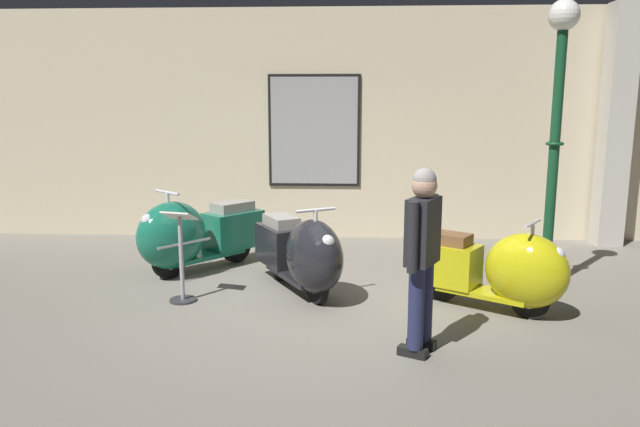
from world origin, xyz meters
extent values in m
plane|color=slate|center=(0.00, 0.00, 0.00)|extent=(60.00, 60.00, 0.00)
cube|color=beige|center=(0.00, 3.25, 1.70)|extent=(18.00, 0.20, 3.39)
cube|color=black|center=(-0.18, 3.14, 1.62)|extent=(1.36, 0.03, 1.65)
cube|color=#9E9E9E|center=(-0.18, 3.12, 1.62)|extent=(1.28, 0.01, 1.57)
cube|color=beige|center=(4.10, 2.90, 1.70)|extent=(0.36, 0.36, 3.39)
cylinder|color=black|center=(-1.76, 0.89, 0.21)|extent=(0.34, 0.37, 0.42)
cylinder|color=silver|center=(-1.76, 0.89, 0.21)|extent=(0.20, 0.21, 0.19)
cylinder|color=black|center=(-1.10, 1.64, 0.21)|extent=(0.34, 0.37, 0.42)
cylinder|color=silver|center=(-1.10, 1.64, 0.21)|extent=(0.20, 0.21, 0.19)
cube|color=#196B51|center=(-1.43, 1.27, 0.19)|extent=(0.94, 1.00, 0.05)
ellipsoid|color=#196B51|center=(-1.72, 0.93, 0.51)|extent=(0.99, 1.02, 0.80)
cube|color=#196B51|center=(-1.13, 1.61, 0.44)|extent=(0.79, 0.81, 0.46)
cube|color=gray|center=(-1.13, 1.61, 0.74)|extent=(0.55, 0.57, 0.13)
sphere|color=silver|center=(-1.92, 0.71, 0.73)|extent=(0.16, 0.16, 0.16)
cylinder|color=silver|center=(-1.74, 0.91, 0.88)|extent=(0.05, 0.05, 0.29)
cylinder|color=silver|center=(-1.74, 0.91, 1.02)|extent=(0.37, 0.33, 0.03)
cube|color=silver|center=(-1.52, 0.75, 0.46)|extent=(0.47, 0.54, 0.03)
cylinder|color=black|center=(0.03, 0.09, 0.20)|extent=(0.27, 0.39, 0.40)
cylinder|color=silver|center=(0.03, 0.09, 0.20)|extent=(0.17, 0.20, 0.18)
cylinder|color=black|center=(-0.44, 0.92, 0.20)|extent=(0.27, 0.39, 0.40)
cylinder|color=silver|center=(-0.44, 0.92, 0.20)|extent=(0.17, 0.20, 0.18)
cube|color=black|center=(-0.21, 0.51, 0.18)|extent=(0.79, 1.01, 0.05)
ellipsoid|color=black|center=(0.00, 0.13, 0.49)|extent=(0.87, 0.99, 0.76)
cube|color=black|center=(-0.42, 0.89, 0.42)|extent=(0.69, 0.79, 0.44)
cube|color=gray|center=(-0.42, 0.89, 0.70)|extent=(0.48, 0.56, 0.12)
sphere|color=silver|center=(0.14, -0.11, 0.70)|extent=(0.15, 0.15, 0.15)
cylinder|color=silver|center=(0.02, 0.11, 0.84)|extent=(0.04, 0.04, 0.28)
cylinder|color=silver|center=(0.02, 0.11, 0.98)|extent=(0.40, 0.25, 0.03)
cylinder|color=black|center=(2.10, -0.24, 0.19)|extent=(0.36, 0.27, 0.38)
cylinder|color=silver|center=(2.10, -0.24, 0.19)|extent=(0.19, 0.17, 0.17)
cylinder|color=black|center=(1.34, 0.26, 0.19)|extent=(0.36, 0.27, 0.38)
cylinder|color=silver|center=(1.34, 0.26, 0.19)|extent=(0.19, 0.17, 0.17)
cube|color=gold|center=(1.72, 0.01, 0.17)|extent=(0.95, 0.78, 0.05)
ellipsoid|color=gold|center=(2.06, -0.21, 0.46)|extent=(0.94, 0.85, 0.73)
cube|color=gold|center=(1.37, 0.24, 0.40)|extent=(0.75, 0.67, 0.42)
cube|color=brown|center=(1.37, 0.24, 0.67)|extent=(0.53, 0.47, 0.11)
sphere|color=silver|center=(2.29, -0.36, 0.66)|extent=(0.14, 0.14, 0.14)
cylinder|color=silver|center=(2.08, -0.23, 0.80)|extent=(0.04, 0.04, 0.27)
cylinder|color=silver|center=(2.08, -0.23, 0.93)|extent=(0.25, 0.37, 0.03)
cube|color=silver|center=(2.19, -0.01, 0.42)|extent=(0.54, 0.36, 0.02)
cylinder|color=#144728|center=(2.55, 0.71, 0.09)|extent=(0.28, 0.28, 0.18)
cylinder|color=#144728|center=(2.55, 0.71, 1.48)|extent=(0.11, 0.11, 2.61)
torus|color=#144728|center=(2.55, 0.71, 1.61)|extent=(0.19, 0.19, 0.04)
sphere|color=white|center=(2.55, 0.71, 2.93)|extent=(0.32, 0.32, 0.32)
cube|color=black|center=(0.98, -1.00, 0.04)|extent=(0.26, 0.19, 0.07)
cylinder|color=#23284C|center=(1.00, -1.01, 0.46)|extent=(0.13, 0.13, 0.77)
cube|color=black|center=(0.89, -1.19, 0.04)|extent=(0.26, 0.19, 0.07)
cylinder|color=#23284C|center=(0.91, -1.20, 0.46)|extent=(0.13, 0.13, 0.77)
cube|color=#232328|center=(0.95, -1.10, 1.04)|extent=(0.33, 0.40, 0.54)
cylinder|color=#232328|center=(1.05, -0.91, 1.03)|extent=(0.08, 0.08, 0.56)
cylinder|color=#232328|center=(0.85, -1.30, 1.03)|extent=(0.08, 0.08, 0.56)
sphere|color=tan|center=(0.95, -1.10, 1.40)|extent=(0.21, 0.21, 0.21)
sphere|color=gray|center=(0.95, -1.10, 1.45)|extent=(0.19, 0.19, 0.19)
cylinder|color=#333338|center=(-1.37, 0.08, 0.01)|extent=(0.28, 0.28, 0.02)
cylinder|color=#A5A5AD|center=(-1.37, 0.08, 0.46)|extent=(0.04, 0.04, 0.87)
cube|color=silver|center=(-1.37, 0.08, 0.91)|extent=(0.37, 0.30, 0.12)
camera|label=1|loc=(0.36, -5.84, 2.07)|focal=33.69mm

